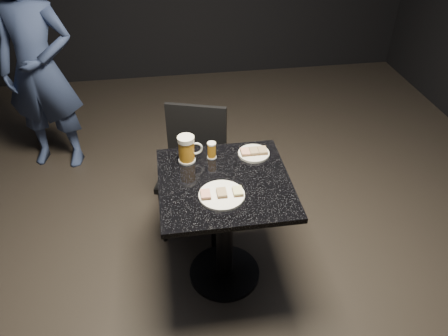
{
  "coord_description": "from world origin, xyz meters",
  "views": [
    {
      "loc": [
        -0.28,
        -1.79,
        2.19
      ],
      "look_at": [
        0.0,
        0.02,
        0.82
      ],
      "focal_mm": 35.0,
      "sensor_mm": 36.0,
      "label": 1
    }
  ],
  "objects": [
    {
      "name": "beer_tumbler",
      "position": [
        -0.04,
        0.22,
        0.8
      ],
      "size": [
        0.05,
        0.05,
        0.1
      ],
      "color": "silver",
      "rests_on": "table"
    },
    {
      "name": "plate_large",
      "position": [
        -0.03,
        -0.12,
        0.76
      ],
      "size": [
        0.23,
        0.23,
        0.01
      ],
      "primitive_type": "cylinder",
      "color": "white",
      "rests_on": "table"
    },
    {
      "name": "plate_small",
      "position": [
        0.2,
        0.22,
        0.76
      ],
      "size": [
        0.18,
        0.18,
        0.01
      ],
      "primitive_type": "cylinder",
      "color": "silver",
      "rests_on": "table"
    },
    {
      "name": "table",
      "position": [
        0.0,
        0.0,
        0.51
      ],
      "size": [
        0.7,
        0.7,
        0.75
      ],
      "color": "black",
      "rests_on": "floor"
    },
    {
      "name": "canapes_on_plate_large",
      "position": [
        -0.03,
        -0.12,
        0.77
      ],
      "size": [
        0.21,
        0.07,
        0.02
      ],
      "color": "#4C3521",
      "rests_on": "plate_large"
    },
    {
      "name": "patron",
      "position": [
        -1.19,
        1.45,
        0.82
      ],
      "size": [
        0.67,
        0.51,
        1.65
      ],
      "primitive_type": "imported",
      "rotation": [
        0.0,
        0.0,
        -0.2
      ],
      "color": "#20274E",
      "rests_on": "floor"
    },
    {
      "name": "floor",
      "position": [
        0.0,
        0.0,
        0.0
      ],
      "size": [
        6.0,
        6.0,
        0.0
      ],
      "primitive_type": "plane",
      "color": "black",
      "rests_on": "ground"
    },
    {
      "name": "canapes_on_plate_small",
      "position": [
        0.2,
        0.22,
        0.77
      ],
      "size": [
        0.15,
        0.07,
        0.02
      ],
      "color": "#4C3521",
      "rests_on": "plate_small"
    },
    {
      "name": "beer_mug",
      "position": [
        -0.18,
        0.21,
        0.83
      ],
      "size": [
        0.14,
        0.1,
        0.16
      ],
      "color": "silver",
      "rests_on": "table"
    },
    {
      "name": "chair",
      "position": [
        -0.12,
        0.52,
        0.5
      ],
      "size": [
        0.5,
        0.5,
        0.87
      ],
      "color": "black",
      "rests_on": "floor"
    }
  ]
}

